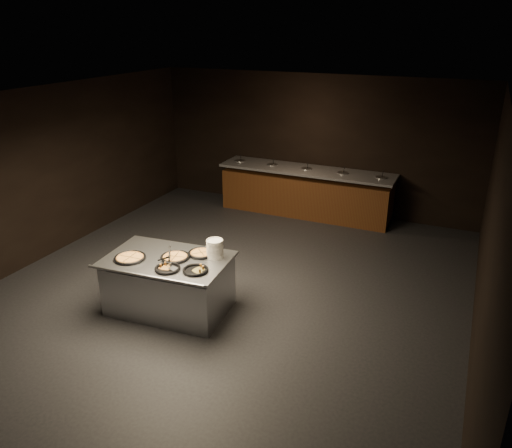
{
  "coord_description": "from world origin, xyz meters",
  "views": [
    {
      "loc": [
        3.18,
        -6.07,
        3.87
      ],
      "look_at": [
        0.31,
        0.3,
        1.02
      ],
      "focal_mm": 35.0,
      "sensor_mm": 36.0,
      "label": 1
    }
  ],
  "objects_px": {
    "plate_stack": "(215,249)",
    "pan_cheese_whole": "(175,257)",
    "pan_veggie_whole": "(130,258)",
    "serving_counter": "(169,285)"
  },
  "relations": [
    {
      "from": "pan_veggie_whole",
      "to": "pan_cheese_whole",
      "type": "height_order",
      "value": "same"
    },
    {
      "from": "serving_counter",
      "to": "plate_stack",
      "type": "bearing_deg",
      "value": 20.63
    },
    {
      "from": "serving_counter",
      "to": "plate_stack",
      "type": "height_order",
      "value": "plate_stack"
    },
    {
      "from": "plate_stack",
      "to": "pan_veggie_whole",
      "type": "distance_m",
      "value": 1.18
    },
    {
      "from": "plate_stack",
      "to": "serving_counter",
      "type": "bearing_deg",
      "value": -154.36
    },
    {
      "from": "pan_veggie_whole",
      "to": "pan_cheese_whole",
      "type": "bearing_deg",
      "value": 26.62
    },
    {
      "from": "serving_counter",
      "to": "plate_stack",
      "type": "xyz_separation_m",
      "value": [
        0.6,
        0.29,
        0.55
      ]
    },
    {
      "from": "plate_stack",
      "to": "pan_veggie_whole",
      "type": "height_order",
      "value": "plate_stack"
    },
    {
      "from": "plate_stack",
      "to": "pan_cheese_whole",
      "type": "distance_m",
      "value": 0.57
    },
    {
      "from": "pan_cheese_whole",
      "to": "plate_stack",
      "type": "bearing_deg",
      "value": 26.53
    }
  ]
}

